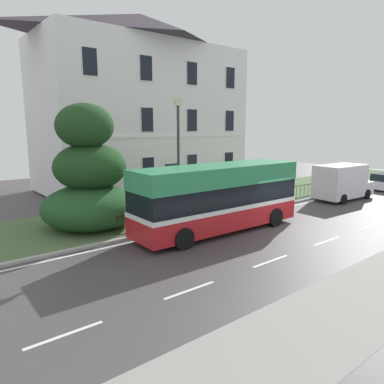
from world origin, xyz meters
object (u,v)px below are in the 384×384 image
Objects in this scene: single_decker_bus at (219,197)px; street_lamp_post at (178,152)px; georgian_townhouse at (142,103)px; white_panel_van at (342,182)px; evergreen_tree at (89,182)px; litter_bin at (226,203)px.

street_lamp_post is (-0.71, 2.34, 2.09)m from single_decker_bus.
georgian_townhouse is 1.86× the size of single_decker_bus.
street_lamp_post reaches higher than single_decker_bus.
georgian_townhouse is 12.99m from street_lamp_post.
georgian_townhouse reaches higher than white_panel_van.
evergreen_tree reaches higher than white_panel_van.
single_decker_bus is 1.41× the size of street_lamp_post.
white_panel_van is at bearing 2.47° from single_decker_bus.
georgian_townhouse is at bearing 46.76° from evergreen_tree.
georgian_townhouse reaches higher than single_decker_bus.
litter_bin is at bearing 41.41° from single_decker_bus.
street_lamp_post reaches higher than white_panel_van.
street_lamp_post is at bearing -28.60° from evergreen_tree.
litter_bin is (3.51, 0.04, -3.15)m from street_lamp_post.
single_decker_bus is at bearing -73.01° from street_lamp_post.
evergreen_tree reaches higher than single_decker_bus.
evergreen_tree is 1.29× the size of white_panel_van.
white_panel_van is (12.21, 0.30, -0.45)m from single_decker_bus.
single_decker_bus is at bearing -176.34° from white_panel_van.
street_lamp_post is 4.71m from litter_bin.
single_decker_bus is at bearing -106.62° from georgian_townhouse.
litter_bin is (-9.41, 2.07, -0.60)m from white_panel_van.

